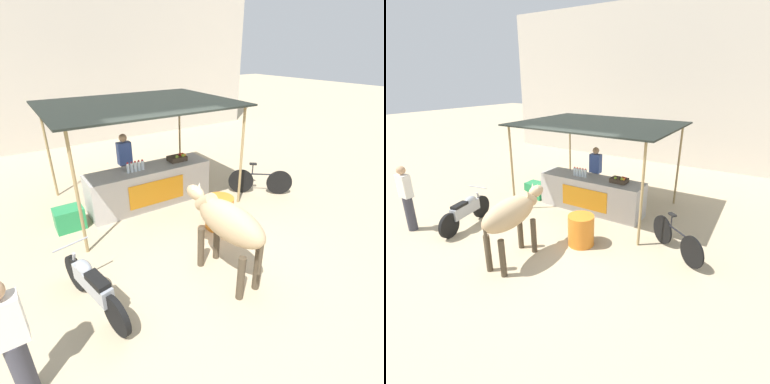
# 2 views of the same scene
# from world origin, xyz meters

# --- Properties ---
(ground_plane) EXTENTS (60.00, 60.00, 0.00)m
(ground_plane) POSITION_xyz_m (0.00, 0.00, 0.00)
(ground_plane) COLOR tan
(building_wall_far) EXTENTS (16.00, 0.50, 6.55)m
(building_wall_far) POSITION_xyz_m (0.00, 8.53, 3.27)
(building_wall_far) COLOR beige
(building_wall_far) RESTS_ON ground
(stall_counter) EXTENTS (3.00, 0.82, 0.96)m
(stall_counter) POSITION_xyz_m (0.00, 2.20, 0.48)
(stall_counter) COLOR #B2ADA8
(stall_counter) RESTS_ON ground
(stall_awning) EXTENTS (4.20, 3.20, 2.43)m
(stall_awning) POSITION_xyz_m (0.00, 2.50, 2.33)
(stall_awning) COLOR black
(stall_awning) RESTS_ON ground
(water_bottle_row) EXTENTS (0.43, 0.07, 0.25)m
(water_bottle_row) POSITION_xyz_m (-0.35, 2.15, 1.07)
(water_bottle_row) COLOR silver
(water_bottle_row) RESTS_ON stall_counter
(fruit_crate) EXTENTS (0.44, 0.32, 0.18)m
(fruit_crate) POSITION_xyz_m (0.83, 2.24, 1.03)
(fruit_crate) COLOR #3F3326
(fruit_crate) RESTS_ON stall_counter
(vendor_behind_counter) EXTENTS (0.34, 0.22, 1.65)m
(vendor_behind_counter) POSITION_xyz_m (-0.30, 2.95, 0.85)
(vendor_behind_counter) COLOR #383842
(vendor_behind_counter) RESTS_ON ground
(cooler_box) EXTENTS (0.60, 0.44, 0.48)m
(cooler_box) POSITION_xyz_m (-1.96, 2.10, 0.24)
(cooler_box) COLOR #268C4C
(cooler_box) RESTS_ON ground
(water_barrel) EXTENTS (0.60, 0.60, 0.71)m
(water_barrel) POSITION_xyz_m (0.77, 0.40, 0.36)
(water_barrel) COLOR orange
(water_barrel) RESTS_ON ground
(cow) EXTENTS (0.62, 1.84, 1.44)m
(cow) POSITION_xyz_m (-0.07, -0.85, 1.03)
(cow) COLOR tan
(cow) RESTS_ON ground
(motorcycle_parked) EXTENTS (0.62, 1.78, 0.90)m
(motorcycle_parked) POSITION_xyz_m (-2.15, -0.38, 0.43)
(motorcycle_parked) COLOR black
(motorcycle_parked) RESTS_ON ground
(bicycle_leaning) EXTENTS (1.33, 1.05, 0.85)m
(bicycle_leaning) POSITION_xyz_m (2.69, 1.15, 0.35)
(bicycle_leaning) COLOR black
(bicycle_leaning) RESTS_ON ground
(passerby_on_street) EXTENTS (0.34, 0.22, 1.65)m
(passerby_on_street) POSITION_xyz_m (-3.15, -1.26, 0.85)
(passerby_on_street) COLOR #383842
(passerby_on_street) RESTS_ON ground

